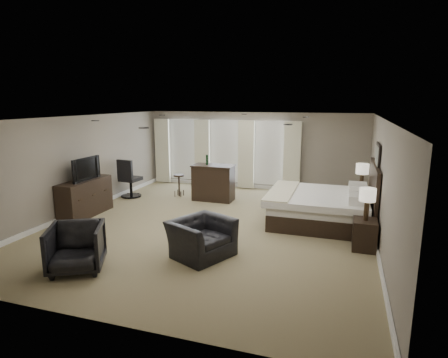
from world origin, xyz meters
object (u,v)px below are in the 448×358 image
(dresser, at_px, (85,198))
(armchair_far, at_px, (76,246))
(bar_stool_left, at_px, (179,185))
(armchair_near, at_px, (201,232))
(tv, at_px, (84,177))
(nightstand_far, at_px, (360,200))
(bed, at_px, (325,193))
(nightstand_near, at_px, (364,235))
(bar_stool_right, at_px, (216,181))
(desk_chair, at_px, (131,178))
(lamp_near, at_px, (367,204))
(lamp_far, at_px, (362,177))
(bar_counter, at_px, (213,183))

(dresser, bearing_deg, armchair_far, -54.64)
(bar_stool_left, bearing_deg, armchair_near, -60.03)
(tv, relative_size, bar_stool_left, 1.49)
(bar_stool_left, bearing_deg, nightstand_far, 1.33)
(bed, xyz_separation_m, nightstand_near, (0.89, -1.45, -0.46))
(nightstand_near, height_order, dresser, dresser)
(bar_stool_right, relative_size, desk_chair, 0.57)
(lamp_near, relative_size, bar_stool_left, 0.95)
(lamp_far, xyz_separation_m, dresser, (-6.92, -2.73, -0.48))
(dresser, relative_size, desk_chair, 1.35)
(bed, bearing_deg, armchair_near, -127.67)
(tv, xyz_separation_m, bar_stool_left, (1.50, 2.60, -0.68))
(nightstand_near, relative_size, armchair_near, 0.55)
(dresser, xyz_separation_m, armchair_far, (1.99, -2.80, -0.01))
(bed, distance_m, nightstand_near, 1.76)
(bed, relative_size, desk_chair, 1.98)
(lamp_near, distance_m, bar_stool_left, 6.12)
(dresser, bearing_deg, bar_stool_left, 60.05)
(armchair_far, bearing_deg, lamp_near, 0.58)
(nightstand_near, xyz_separation_m, armchair_far, (-4.93, -2.63, 0.16))
(bed, distance_m, lamp_near, 1.71)
(bar_counter, bearing_deg, dresser, -137.34)
(lamp_near, distance_m, desk_chair, 7.18)
(bar_counter, bearing_deg, tv, -137.34)
(bed, distance_m, bar_stool_right, 4.27)
(lamp_near, xyz_separation_m, tv, (-6.92, 0.17, 0.08))
(nightstand_near, height_order, tv, tv)
(lamp_far, relative_size, desk_chair, 0.58)
(lamp_far, bearing_deg, nightstand_near, -90.00)
(dresser, relative_size, bar_stool_left, 2.36)
(lamp_near, height_order, bar_counter, lamp_near)
(lamp_far, distance_m, dresser, 7.45)
(nightstand_far, bearing_deg, nightstand_near, -90.00)
(tv, bearing_deg, bar_counter, -47.34)
(nightstand_near, xyz_separation_m, lamp_near, (0.00, 0.00, 0.64))
(nightstand_far, xyz_separation_m, dresser, (-6.92, -2.73, 0.18))
(bar_stool_right, bearing_deg, lamp_far, -9.87)
(dresser, relative_size, tv, 1.58)
(dresser, height_order, bar_counter, bar_counter)
(nightstand_near, distance_m, bar_stool_right, 5.82)
(lamp_near, xyz_separation_m, bar_stool_left, (-5.42, 2.77, -0.60))
(lamp_far, bearing_deg, bar_counter, -176.73)
(tv, xyz_separation_m, bar_counter, (2.70, 2.49, -0.48))
(bed, bearing_deg, lamp_far, 58.46)
(bed, xyz_separation_m, desk_chair, (-5.93, 0.77, -0.16))
(bar_counter, xyz_separation_m, bar_stool_right, (-0.29, 1.03, -0.20))
(nightstand_near, bearing_deg, bar_stool_left, 152.90)
(lamp_near, distance_m, bar_stool_right, 5.85)
(tv, height_order, armchair_far, tv)
(armchair_far, bearing_deg, bed, 17.78)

